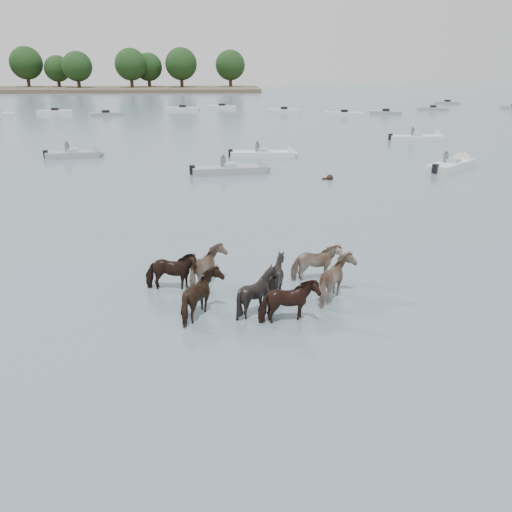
{
  "coord_description": "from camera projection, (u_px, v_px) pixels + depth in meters",
  "views": [
    {
      "loc": [
        0.95,
        -16.53,
        6.97
      ],
      "look_at": [
        1.78,
        0.1,
        1.1
      ],
      "focal_mm": 37.92,
      "sensor_mm": 36.0,
      "label": 1
    }
  ],
  "objects": [
    {
      "name": "motorboat_d",
      "position": [
        455.0,
        164.0,
        39.16
      ],
      "size": [
        4.93,
        4.92,
        1.92
      ],
      "rotation": [
        0.0,
        0.0,
        0.78
      ],
      "color": "silver",
      "rests_on": "ground"
    },
    {
      "name": "swimming_pony",
      "position": [
        329.0,
        178.0,
        35.03
      ],
      "size": [
        0.72,
        0.44,
        0.44
      ],
      "color": "black",
      "rests_on": "ground"
    },
    {
      "name": "pony_herd",
      "position": [
        258.0,
        282.0,
        16.84
      ],
      "size": [
        6.9,
        4.32,
        1.54
      ],
      "color": "black",
      "rests_on": "ground"
    },
    {
      "name": "ground",
      "position": [
        202.0,
        289.0,
        17.84
      ],
      "size": [
        400.0,
        400.0,
        0.0
      ],
      "primitive_type": "plane",
      "color": "#4C626D",
      "rests_on": "ground"
    },
    {
      "name": "motorboat_a",
      "position": [
        82.0,
        154.0,
        43.56
      ],
      "size": [
        4.84,
        2.48,
        1.92
      ],
      "rotation": [
        0.0,
        0.0,
        0.2
      ],
      "color": "gray",
      "rests_on": "ground"
    },
    {
      "name": "motorboat_e",
      "position": [
        424.0,
        138.0,
        53.44
      ],
      "size": [
        5.79,
        1.72,
        1.92
      ],
      "rotation": [
        0.0,
        0.0,
        -0.02
      ],
      "color": "silver",
      "rests_on": "ground"
    },
    {
      "name": "motorboat_c",
      "position": [
        272.0,
        154.0,
        43.54
      ],
      "size": [
        5.75,
        1.69,
        1.92
      ],
      "rotation": [
        0.0,
        0.0,
        -0.02
      ],
      "color": "silver",
      "rests_on": "ground"
    },
    {
      "name": "motorboat_b",
      "position": [
        240.0,
        170.0,
        37.13
      ],
      "size": [
        5.77,
        2.45,
        1.92
      ],
      "rotation": [
        0.0,
        0.0,
        0.16
      ],
      "color": "gray",
      "rests_on": "ground"
    },
    {
      "name": "distant_flotilla",
      "position": [
        222.0,
        111.0,
        85.57
      ],
      "size": [
        103.28,
        26.04,
        0.93
      ],
      "color": "gray",
      "rests_on": "ground"
    }
  ]
}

